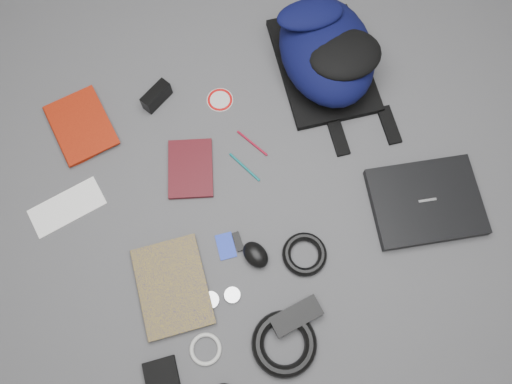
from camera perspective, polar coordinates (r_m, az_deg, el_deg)
name	(u,v)px	position (r m, az deg, el deg)	size (l,w,h in m)	color
ground	(256,194)	(1.50, 0.00, -0.24)	(4.00, 4.00, 0.00)	#4F4F51
backpack	(327,50)	(1.63, 8.06, 15.73)	(0.31, 0.45, 0.19)	black
laptop	(426,202)	(1.56, 18.83, -1.07)	(0.32, 0.25, 0.03)	black
textbook_red	(56,138)	(1.67, -21.93, 5.78)	(0.17, 0.23, 0.03)	maroon
comic_book	(139,296)	(1.46, -13.22, -11.47)	(0.19, 0.26, 0.02)	#BEA00D
envelope	(67,207)	(1.59, -20.79, -1.62)	(0.22, 0.10, 0.00)	white
dvd_case	(191,169)	(1.53, -7.49, 2.68)	(0.13, 0.19, 0.01)	#3B0B0F
compact_camera	(156,96)	(1.63, -11.31, 10.69)	(0.10, 0.04, 0.06)	black
sticker_disc	(220,100)	(1.63, -4.14, 10.45)	(0.08, 0.08, 0.00)	silver
pen_teal	(245,167)	(1.52, -1.31, 2.87)	(0.01, 0.01, 0.13)	#0B6568
pen_red	(252,143)	(1.56, -0.44, 5.60)	(0.01, 0.01, 0.12)	maroon
id_badge	(226,246)	(1.46, -3.46, -6.18)	(0.05, 0.08, 0.00)	#1830BA
usb_black	(238,242)	(1.45, -2.07, -5.69)	(0.02, 0.06, 0.01)	black
mouse	(256,255)	(1.43, -0.04, -7.18)	(0.06, 0.09, 0.04)	black
headphone_left	(232,295)	(1.43, -2.72, -11.68)	(0.05, 0.05, 0.01)	silver
headphone_right	(211,300)	(1.43, -5.22, -12.20)	(0.05, 0.05, 0.01)	#BDBDBF
cable_coil	(305,254)	(1.45, 5.57, -7.08)	(0.13, 0.13, 0.02)	black
power_brick	(296,316)	(1.41, 4.59, -13.97)	(0.14, 0.06, 0.03)	black
power_cord_coil	(284,344)	(1.41, 3.25, -16.92)	(0.18, 0.18, 0.03)	black
pouch	(161,376)	(1.43, -10.75, -19.93)	(0.09, 0.09, 0.02)	black
white_cable_coil	(206,349)	(1.42, -5.78, -17.44)	(0.09, 0.09, 0.01)	silver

